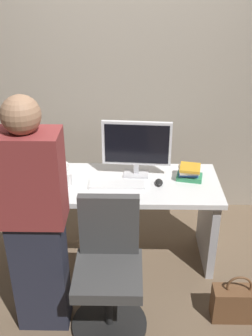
# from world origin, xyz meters

# --- Properties ---
(ground_plane) EXTENTS (9.00, 9.00, 0.00)m
(ground_plane) POSITION_xyz_m (0.00, 0.00, 0.00)
(ground_plane) COLOR brown
(wall_back) EXTENTS (6.40, 0.10, 3.00)m
(wall_back) POSITION_xyz_m (0.00, 0.87, 1.50)
(wall_back) COLOR #9E9384
(wall_back) RESTS_ON ground
(desk) EXTENTS (1.46, 0.64, 0.72)m
(desk) POSITION_xyz_m (0.00, 0.00, 0.50)
(desk) COLOR white
(desk) RESTS_ON ground
(office_chair) EXTENTS (0.52, 0.52, 0.94)m
(office_chair) POSITION_xyz_m (-0.10, -0.69, 0.43)
(office_chair) COLOR black
(office_chair) RESTS_ON ground
(person_at_desk) EXTENTS (0.40, 0.24, 1.64)m
(person_at_desk) POSITION_xyz_m (-0.55, -0.70, 0.84)
(person_at_desk) COLOR #262838
(person_at_desk) RESTS_ON ground
(monitor) EXTENTS (0.54, 0.15, 0.46)m
(monitor) POSITION_xyz_m (0.08, 0.12, 0.98)
(monitor) COLOR silver
(monitor) RESTS_ON desk
(keyboard) EXTENTS (0.43, 0.13, 0.02)m
(keyboard) POSITION_xyz_m (-0.07, -0.06, 0.73)
(keyboard) COLOR white
(keyboard) RESTS_ON desk
(mouse) EXTENTS (0.06, 0.10, 0.03)m
(mouse) POSITION_xyz_m (0.25, -0.03, 0.74)
(mouse) COLOR black
(mouse) RESTS_ON desk
(cup_near_keyboard) EXTENTS (0.07, 0.07, 0.10)m
(cup_near_keyboard) POSITION_xyz_m (-0.45, -0.05, 0.78)
(cup_near_keyboard) COLOR silver
(cup_near_keyboard) RESTS_ON desk
(cup_by_monitor) EXTENTS (0.07, 0.07, 0.09)m
(cup_by_monitor) POSITION_xyz_m (-0.50, 0.14, 0.77)
(cup_by_monitor) COLOR white
(cup_by_monitor) RESTS_ON desk
(book_stack) EXTENTS (0.22, 0.19, 0.12)m
(book_stack) POSITION_xyz_m (0.49, 0.06, 0.78)
(book_stack) COLOR #338C59
(book_stack) RESTS_ON desk
(handbag) EXTENTS (0.34, 0.14, 0.38)m
(handbag) POSITION_xyz_m (0.78, -0.66, 0.14)
(handbag) COLOR brown
(handbag) RESTS_ON ground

